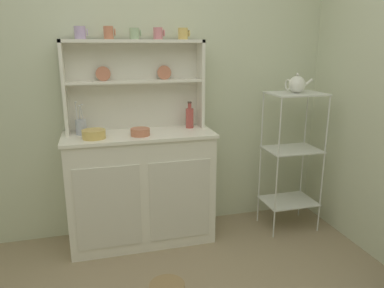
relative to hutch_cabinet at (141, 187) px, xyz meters
The scene contains 14 objects.
wall_back 0.83m from the hutch_cabinet, 81.87° to the left, with size 3.84×0.05×2.50m, color beige.
hutch_cabinet is the anchor object (origin of this frame).
hutch_shelf_unit 0.85m from the hutch_cabinet, 90.00° to the left, with size 1.06×0.18×0.69m.
bakers_rack 1.29m from the hutch_cabinet, ahead, with size 0.44×0.33×1.17m.
cup_lilac_0 1.24m from the hutch_cabinet, 162.00° to the left, with size 0.10×0.08×0.09m.
cup_terracotta_1 1.19m from the hutch_cabinet, 145.34° to the left, with size 0.08×0.07×0.09m.
cup_sage_2 1.17m from the hutch_cabinet, 85.28° to the left, with size 0.08×0.07×0.08m.
cup_rose_3 1.19m from the hutch_cabinet, 33.09° to the left, with size 0.08×0.07×0.09m.
cup_gold_4 1.23m from the hutch_cabinet, 17.80° to the left, with size 0.09×0.07×0.09m.
bowl_mixing_large 0.58m from the hutch_cabinet, 167.58° to the right, with size 0.17×0.17×0.06m, color #DBB760.
bowl_floral_medium 0.47m from the hutch_cabinet, 90.00° to the right, with size 0.14×0.14×0.05m, color #C67556.
jam_bottle 0.68m from the hutch_cabinet, 11.57° to the left, with size 0.06×0.06×0.21m.
utensil_jar 0.66m from the hutch_cabinet, 169.53° to the left, with size 0.08×0.08×0.25m.
porcelain_teapot 1.48m from the hutch_cabinet, ahead, with size 0.23×0.13×0.16m.
Camera 1 is at (-0.36, -1.36, 1.55)m, focal length 34.41 mm.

